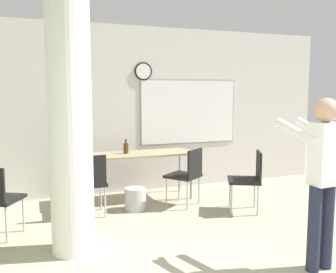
{
  "coord_description": "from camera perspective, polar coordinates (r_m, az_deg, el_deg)",
  "views": [
    {
      "loc": [
        -1.31,
        -1.15,
        1.71
      ],
      "look_at": [
        0.15,
        2.8,
        1.2
      ],
      "focal_mm": 40.0,
      "sensor_mm": 36.0,
      "label": 1
    }
  ],
  "objects": [
    {
      "name": "wall_back",
      "position": [
        6.35,
        -8.18,
        3.99
      ],
      "size": [
        8.0,
        0.15,
        2.8
      ],
      "color": "silver",
      "rests_on": "ground_plane"
    },
    {
      "name": "chair_table_right",
      "position": [
        5.61,
        2.93,
        -5.49
      ],
      "size": [
        0.62,
        0.62,
        0.87
      ],
      "color": "black",
      "rests_on": "ground_plane"
    },
    {
      "name": "support_pillar",
      "position": [
        4.0,
        -14.7,
        2.19
      ],
      "size": [
        0.45,
        0.45,
        2.8
      ],
      "color": "white",
      "rests_on": "ground_plane"
    },
    {
      "name": "bottle_on_table",
      "position": [
        5.87,
        -6.42,
        -1.75
      ],
      "size": [
        0.08,
        0.08,
        0.22
      ],
      "color": "#4C3319",
      "rests_on": "folding_table"
    },
    {
      "name": "folding_table",
      "position": [
        5.91,
        -4.39,
        -3.05
      ],
      "size": [
        1.69,
        0.61,
        0.75
      ],
      "color": "tan",
      "rests_on": "ground_plane"
    },
    {
      "name": "chair_table_left",
      "position": [
        5.24,
        -11.77,
        -6.52
      ],
      "size": [
        0.45,
        0.45,
        0.87
      ],
      "color": "black",
      "rests_on": "ground_plane"
    },
    {
      "name": "chair_mid_room",
      "position": [
        5.48,
        12.24,
        -5.95
      ],
      "size": [
        0.59,
        0.59,
        0.87
      ],
      "color": "black",
      "rests_on": "ground_plane"
    },
    {
      "name": "waste_bin",
      "position": [
        5.52,
        -5.0,
        -9.45
      ],
      "size": [
        0.31,
        0.31,
        0.32
      ],
      "color": "#B2B2B7",
      "rests_on": "ground_plane"
    },
    {
      "name": "person_playing_side",
      "position": [
        3.83,
        22.3,
        -4.75
      ],
      "size": [
        0.39,
        0.64,
        1.65
      ],
      "color": "#1E2338",
      "rests_on": "ground_plane"
    }
  ]
}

